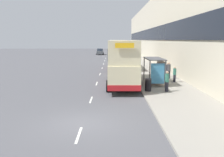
% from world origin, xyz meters
% --- Properties ---
extents(ground_plane, '(220.00, 220.00, 0.00)m').
position_xyz_m(ground_plane, '(0.00, 0.00, 0.00)').
color(ground_plane, '#515156').
extents(pavement, '(5.00, 93.00, 0.14)m').
position_xyz_m(pavement, '(6.50, 38.50, 0.07)').
color(pavement, gray).
rests_on(pavement, ground_plane).
extents(terrace_facade, '(3.10, 93.00, 12.05)m').
position_xyz_m(terrace_facade, '(10.49, 38.50, 6.02)').
color(terrace_facade, beige).
rests_on(terrace_facade, ground_plane).
extents(lane_mark_0, '(0.12, 2.00, 0.01)m').
position_xyz_m(lane_mark_0, '(0.00, -1.63, 0.01)').
color(lane_mark_0, silver).
rests_on(lane_mark_0, ground_plane).
extents(lane_mark_1, '(0.12, 2.00, 0.01)m').
position_xyz_m(lane_mark_1, '(0.00, 5.22, 0.01)').
color(lane_mark_1, silver).
rests_on(lane_mark_1, ground_plane).
extents(lane_mark_2, '(0.12, 2.00, 0.01)m').
position_xyz_m(lane_mark_2, '(0.00, 12.07, 0.01)').
color(lane_mark_2, silver).
rests_on(lane_mark_2, ground_plane).
extents(lane_mark_3, '(0.12, 2.00, 0.01)m').
position_xyz_m(lane_mark_3, '(0.00, 18.93, 0.01)').
color(lane_mark_3, silver).
rests_on(lane_mark_3, ground_plane).
extents(lane_mark_4, '(0.12, 2.00, 0.01)m').
position_xyz_m(lane_mark_4, '(0.00, 25.78, 0.01)').
color(lane_mark_4, silver).
rests_on(lane_mark_4, ground_plane).
extents(lane_mark_5, '(0.12, 2.00, 0.01)m').
position_xyz_m(lane_mark_5, '(0.00, 32.63, 0.01)').
color(lane_mark_5, silver).
rests_on(lane_mark_5, ground_plane).
extents(lane_mark_6, '(0.12, 2.00, 0.01)m').
position_xyz_m(lane_mark_6, '(0.00, 39.48, 0.01)').
color(lane_mark_6, silver).
rests_on(lane_mark_6, ground_plane).
extents(lane_mark_7, '(0.12, 2.00, 0.01)m').
position_xyz_m(lane_mark_7, '(0.00, 46.33, 0.01)').
color(lane_mark_7, silver).
rests_on(lane_mark_7, ground_plane).
extents(bus_shelter, '(1.60, 4.20, 2.48)m').
position_xyz_m(bus_shelter, '(5.77, 10.96, 1.88)').
color(bus_shelter, '#4C4C51').
rests_on(bus_shelter, ground_plane).
extents(double_decker_bus_near, '(2.85, 11.03, 4.30)m').
position_xyz_m(double_decker_bus_near, '(2.47, 11.45, 2.29)').
color(double_decker_bus_near, beige).
rests_on(double_decker_bus_near, ground_plane).
extents(double_decker_bus_ahead, '(2.85, 11.49, 4.30)m').
position_xyz_m(double_decker_bus_ahead, '(2.50, 25.10, 2.29)').
color(double_decker_bus_ahead, beige).
rests_on(double_decker_bus_ahead, ground_plane).
extents(car_0, '(1.97, 4.38, 1.77)m').
position_xyz_m(car_0, '(1.84, 46.19, 0.87)').
color(car_0, silver).
rests_on(car_0, ground_plane).
extents(car_1, '(1.99, 4.27, 1.83)m').
position_xyz_m(car_1, '(2.09, 62.77, 0.90)').
color(car_1, black).
rests_on(car_1, ground_plane).
extents(car_2, '(2.03, 4.31, 1.77)m').
position_xyz_m(car_2, '(-1.99, 61.04, 0.88)').
color(car_2, '#4C5156').
rests_on(car_2, ground_plane).
extents(pedestrian_at_shelter, '(0.32, 0.32, 1.64)m').
position_xyz_m(pedestrian_at_shelter, '(7.00, 15.45, 0.98)').
color(pedestrian_at_shelter, '#23232D').
rests_on(pedestrian_at_shelter, ground_plane).
extents(pedestrian_1, '(0.31, 0.31, 1.57)m').
position_xyz_m(pedestrian_1, '(7.83, 12.14, 0.94)').
color(pedestrian_1, '#23232D').
rests_on(pedestrian_1, ground_plane).
extents(pedestrian_2, '(0.34, 0.34, 1.70)m').
position_xyz_m(pedestrian_2, '(6.04, 7.48, 1.01)').
color(pedestrian_2, '#23232D').
rests_on(pedestrian_2, ground_plane).
extents(pedestrian_3, '(0.32, 0.32, 1.64)m').
position_xyz_m(pedestrian_3, '(7.90, 15.64, 0.98)').
color(pedestrian_3, '#23232D').
rests_on(pedestrian_3, ground_plane).
extents(pedestrian_4, '(0.36, 0.36, 1.80)m').
position_xyz_m(pedestrian_4, '(7.77, 14.43, 1.06)').
color(pedestrian_4, '#23232D').
rests_on(pedestrian_4, ground_plane).
extents(litter_bin, '(0.55, 0.55, 1.05)m').
position_xyz_m(litter_bin, '(4.55, 7.72, 0.67)').
color(litter_bin, black).
rests_on(litter_bin, ground_plane).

